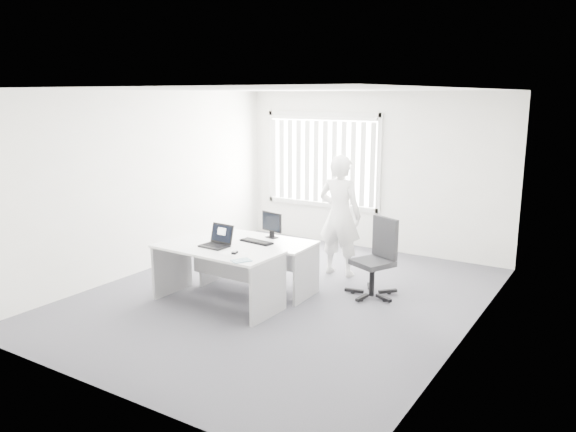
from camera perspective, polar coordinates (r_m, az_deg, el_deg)
The scene contains 18 objects.
ground at distance 7.84m, azimuth -0.68°, elevation -8.21°, with size 6.00×6.00×0.00m, color #56565E.
wall_back at distance 10.09m, azimuth 8.58°, elevation 4.48°, with size 5.00×0.02×2.80m, color white.
wall_front at distance 5.26m, azimuth -18.71°, elevation -3.15°, with size 5.00×0.02×2.80m, color white.
wall_left at distance 9.05m, azimuth -14.17°, elevation 3.36°, with size 0.02×6.00×2.80m, color white.
wall_right at distance 6.49m, azimuth 18.21°, elevation -0.28°, with size 0.02×6.00×2.80m, color white.
ceiling at distance 7.34m, azimuth -0.73°, elevation 12.73°, with size 5.00×6.00×0.02m, color silver.
window at distance 10.47m, azimuth 3.48°, elevation 5.70°, with size 2.32×0.06×1.76m, color silver.
blinds at distance 10.42m, azimuth 3.32°, elevation 5.51°, with size 2.20×0.10×1.50m, color white, non-canonical shape.
desk_near at distance 7.46m, azimuth -7.21°, elevation -4.85°, with size 1.72×0.84×0.78m.
desk_far at distance 7.99m, azimuth -3.04°, elevation -3.83°, with size 1.63×0.80×0.73m.
office_chair at distance 7.89m, azimuth 8.83°, elevation -5.61°, with size 0.82×0.82×1.09m.
person at distance 8.58m, azimuth 5.29°, elevation 0.05°, with size 0.68×0.45×1.87m, color white.
laptop at distance 7.42m, azimuth -7.53°, elevation -2.08°, with size 0.36×0.32×0.28m, color black, non-canonical shape.
paper_sheet at distance 7.13m, azimuth -5.59°, elevation -3.77°, with size 0.32×0.23×0.00m, color white.
mouse at distance 7.10m, azimuth -5.44°, elevation -3.67°, with size 0.06×0.09×0.04m, color #AEAEB0, non-canonical shape.
booklet at distance 6.80m, azimuth -4.77°, elevation -4.52°, with size 0.16×0.22×0.01m, color white.
keyboard at distance 7.78m, azimuth -3.22°, elevation -2.63°, with size 0.49×0.16×0.02m, color black.
monitor at distance 8.00m, azimuth -1.66°, elevation -0.92°, with size 0.37×0.11×0.37m, color black, non-canonical shape.
Camera 1 is at (3.98, -6.17, 2.74)m, focal length 35.00 mm.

